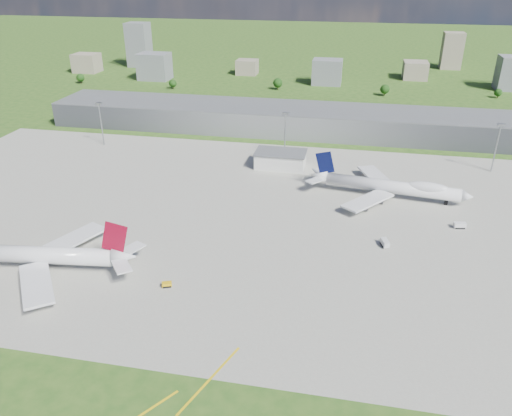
% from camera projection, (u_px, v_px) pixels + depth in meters
% --- Properties ---
extents(ground, '(1400.00, 1400.00, 0.00)m').
position_uv_depth(ground, '(277.00, 137.00, 314.56)').
color(ground, '#2A531A').
rests_on(ground, ground).
extents(apron, '(360.00, 190.00, 0.08)m').
position_uv_depth(apron, '(259.00, 216.00, 215.98)').
color(apron, gray).
rests_on(apron, ground).
extents(terminal, '(300.00, 42.00, 15.00)m').
position_uv_depth(terminal, '(281.00, 119.00, 324.45)').
color(terminal, slate).
rests_on(terminal, ground).
extents(ops_building, '(26.00, 16.00, 8.00)m').
position_uv_depth(ops_building, '(281.00, 160.00, 267.04)').
color(ops_building, silver).
rests_on(ops_building, ground).
extents(mast_west, '(3.50, 2.00, 25.90)m').
position_uv_depth(mast_west, '(100.00, 116.00, 293.42)').
color(mast_west, gray).
rests_on(mast_west, ground).
extents(mast_center, '(3.50, 2.00, 25.90)m').
position_uv_depth(mast_center, '(285.00, 127.00, 274.19)').
color(mast_center, gray).
rests_on(mast_center, ground).
extents(mast_east, '(3.50, 2.00, 25.90)m').
position_uv_depth(mast_east, '(498.00, 139.00, 254.96)').
color(mast_east, gray).
rests_on(mast_east, ground).
extents(airliner_red_twin, '(73.33, 56.77, 20.13)m').
position_uv_depth(airliner_red_twin, '(39.00, 256.00, 177.00)').
color(airliner_red_twin, silver).
rests_on(airliner_red_twin, ground).
extents(airliner_blue_quad, '(73.70, 57.35, 19.26)m').
position_uv_depth(airliner_blue_quad, '(392.00, 187.00, 231.33)').
color(airliner_blue_quad, silver).
rests_on(airliner_blue_quad, ground).
extents(tug_yellow, '(3.75, 2.97, 1.67)m').
position_uv_depth(tug_yellow, '(167.00, 285.00, 168.76)').
color(tug_yellow, '#EAB40D').
rests_on(tug_yellow, ground).
extents(van_white_near, '(3.63, 5.58, 2.62)m').
position_uv_depth(van_white_near, '(385.00, 243.00, 192.84)').
color(van_white_near, silver).
rests_on(van_white_near, ground).
extents(van_white_far, '(5.10, 3.00, 2.48)m').
position_uv_depth(van_white_far, '(460.00, 225.00, 205.97)').
color(van_white_far, silver).
rests_on(van_white_far, ground).
extents(bldg_far_w, '(24.00, 20.00, 18.00)m').
position_uv_depth(bldg_far_w, '(87.00, 63.00, 498.67)').
color(bldg_far_w, gray).
rests_on(bldg_far_w, ground).
extents(bldg_w, '(28.00, 22.00, 24.00)m').
position_uv_depth(bldg_w, '(154.00, 66.00, 465.76)').
color(bldg_w, slate).
rests_on(bldg_w, ground).
extents(bldg_cw, '(20.00, 18.00, 14.00)m').
position_uv_depth(bldg_cw, '(247.00, 67.00, 489.18)').
color(bldg_cw, gray).
rests_on(bldg_cw, ground).
extents(bldg_c, '(26.00, 20.00, 22.00)m').
position_uv_depth(bldg_c, '(327.00, 72.00, 447.03)').
color(bldg_c, slate).
rests_on(bldg_c, ground).
extents(bldg_ce, '(22.00, 24.00, 16.00)m').
position_uv_depth(bldg_ce, '(415.00, 70.00, 469.58)').
color(bldg_ce, gray).
rests_on(bldg_ce, ground).
extents(bldg_tall_w, '(22.00, 20.00, 44.00)m').
position_uv_depth(bldg_tall_w, '(139.00, 45.00, 521.14)').
color(bldg_tall_w, slate).
rests_on(bldg_tall_w, ground).
extents(bldg_tall_e, '(20.00, 18.00, 36.00)m').
position_uv_depth(bldg_tall_e, '(452.00, 51.00, 510.98)').
color(bldg_tall_e, gray).
rests_on(bldg_tall_e, ground).
extents(tree_far_w, '(7.20, 7.20, 8.80)m').
position_uv_depth(tree_far_w, '(80.00, 78.00, 452.85)').
color(tree_far_w, '#382314').
rests_on(tree_far_w, ground).
extents(tree_w, '(6.75, 6.75, 8.25)m').
position_uv_depth(tree_w, '(173.00, 83.00, 432.86)').
color(tree_w, '#382314').
rests_on(tree_w, ground).
extents(tree_c, '(8.10, 8.10, 9.90)m').
position_uv_depth(tree_c, '(278.00, 83.00, 429.90)').
color(tree_c, '#382314').
rests_on(tree_c, ground).
extents(tree_e, '(7.65, 7.65, 9.35)m').
position_uv_depth(tree_e, '(385.00, 89.00, 409.91)').
color(tree_e, '#382314').
rests_on(tree_e, ground).
extents(tree_far_e, '(6.30, 6.30, 7.70)m').
position_uv_depth(tree_far_e, '(498.00, 93.00, 403.41)').
color(tree_far_e, '#382314').
rests_on(tree_far_e, ground).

